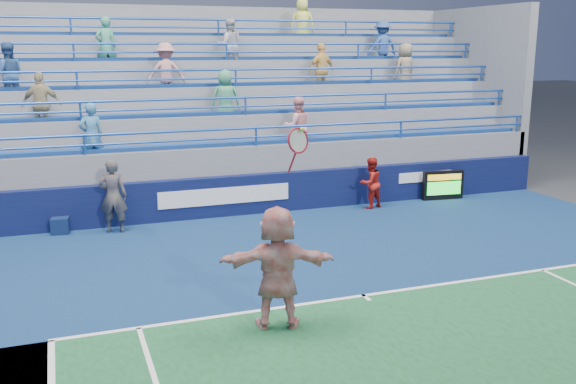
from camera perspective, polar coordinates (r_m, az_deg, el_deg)
name	(u,v)px	position (r m, az deg, el deg)	size (l,w,h in m)	color
ground	(364,297)	(12.11, 6.75, -9.22)	(120.00, 120.00, 0.00)	#333538
sponsor_wall	(259,194)	(17.73, -2.60, -0.14)	(18.00, 0.32, 1.10)	#0A1137
bleacher_stand	(224,140)	(21.12, -5.72, 4.67)	(18.00, 5.60, 6.13)	slate
serve_speed_board	(443,185)	(19.81, 13.62, 0.58)	(1.29, 0.27, 0.89)	black
judge_chair	(60,224)	(16.80, -19.58, -2.73)	(0.47, 0.47, 0.74)	#0D1C42
tennis_player	(278,267)	(10.47, -0.93, -6.68)	(2.00, 1.10, 3.30)	white
line_judge	(113,196)	(16.34, -15.28, -0.35)	(0.68, 0.45, 1.86)	black
ball_girl	(370,183)	(18.35, 7.34, 0.80)	(0.71, 0.56, 1.47)	#AE1B13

